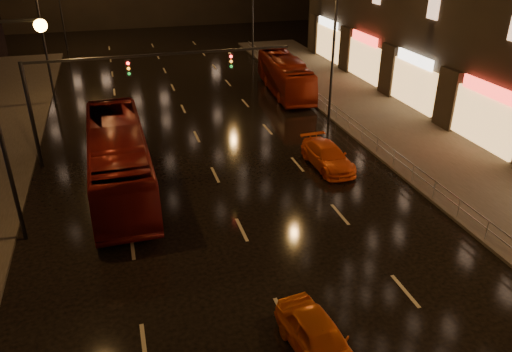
# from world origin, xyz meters

# --- Properties ---
(ground) EXTENTS (140.00, 140.00, 0.00)m
(ground) POSITION_xyz_m (0.00, 20.00, 0.00)
(ground) COLOR black
(ground) RESTS_ON ground
(sidewalk_right) EXTENTS (7.00, 70.00, 0.15)m
(sidewalk_right) POSITION_xyz_m (13.50, 15.00, 0.07)
(sidewalk_right) COLOR #38332D
(sidewalk_right) RESTS_ON ground
(traffic_signal) EXTENTS (15.31, 0.32, 6.20)m
(traffic_signal) POSITION_xyz_m (-5.06, 20.00, 4.74)
(traffic_signal) COLOR black
(traffic_signal) RESTS_ON ground
(railing_right) EXTENTS (0.05, 56.00, 1.00)m
(railing_right) POSITION_xyz_m (10.20, 18.00, 0.90)
(railing_right) COLOR #99999E
(railing_right) RESTS_ON sidewalk_right
(bus_red) EXTENTS (3.13, 12.43, 3.45)m
(bus_red) POSITION_xyz_m (-5.16, 15.90, 1.72)
(bus_red) COLOR #610F0D
(bus_red) RESTS_ON ground
(bus_curb) EXTENTS (3.40, 10.86, 2.98)m
(bus_curb) POSITION_xyz_m (9.00, 29.93, 1.49)
(bus_curb) COLOR maroon
(bus_curb) RESTS_ON ground
(taxi_near) EXTENTS (2.10, 4.20, 1.37)m
(taxi_near) POSITION_xyz_m (0.50, 1.95, 0.69)
(taxi_near) COLOR #DA5E14
(taxi_near) RESTS_ON ground
(taxi_far) EXTENTS (2.06, 4.70, 1.35)m
(taxi_far) POSITION_xyz_m (6.57, 15.24, 0.67)
(taxi_far) COLOR #EB5816
(taxi_far) RESTS_ON ground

